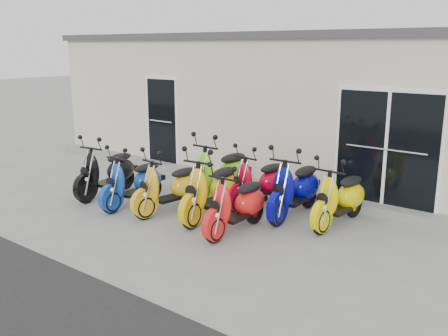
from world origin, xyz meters
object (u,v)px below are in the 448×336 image
at_px(scooter_back_red, 260,175).
at_px(scooter_back_blue, 296,180).
at_px(scooter_front_black, 107,165).
at_px(scooter_front_red, 237,196).
at_px(scooter_front_orange_b, 212,181).
at_px(scooter_back_yellow, 340,190).
at_px(scooter_back_green, 220,165).
at_px(scooter_front_orange_a, 170,179).
at_px(scooter_front_blue, 133,175).

distance_m(scooter_back_red, scooter_back_blue, 0.84).
distance_m(scooter_front_black, scooter_front_red, 3.39).
bearing_deg(scooter_front_orange_b, scooter_back_yellow, 22.96).
bearing_deg(scooter_back_blue, scooter_front_red, -108.04).
height_order(scooter_back_green, scooter_back_yellow, scooter_back_green).
bearing_deg(scooter_front_orange_b, scooter_back_green, 115.50).
relative_size(scooter_front_red, scooter_back_green, 0.88).
distance_m(scooter_back_blue, scooter_back_yellow, 0.85).
xyz_separation_m(scooter_front_black, scooter_back_yellow, (4.60, 1.32, -0.02)).
distance_m(scooter_front_black, scooter_back_red, 3.20).
xyz_separation_m(scooter_front_black, scooter_back_blue, (3.75, 1.25, 0.03)).
relative_size(scooter_front_black, scooter_back_yellow, 1.04).
xyz_separation_m(scooter_front_orange_a, scooter_back_green, (0.25, 1.19, 0.08)).
bearing_deg(scooter_back_yellow, scooter_front_orange_b, -147.80).
bearing_deg(scooter_front_red, scooter_front_black, 178.56).
bearing_deg(scooter_back_red, scooter_front_orange_b, -96.39).
relative_size(scooter_front_blue, scooter_back_blue, 0.91).
bearing_deg(scooter_back_blue, scooter_back_yellow, 1.63).
bearing_deg(scooter_front_orange_a, scooter_back_blue, 39.24).
bearing_deg(scooter_back_green, scooter_front_red, -41.43).
relative_size(scooter_front_blue, scooter_front_orange_a, 0.98).
distance_m(scooter_front_orange_b, scooter_back_green, 1.14).
xyz_separation_m(scooter_front_red, scooter_back_red, (-0.48, 1.38, 0.01)).
distance_m(scooter_front_red, scooter_back_red, 1.46).
height_order(scooter_front_black, scooter_front_red, scooter_front_black).
height_order(scooter_front_blue, scooter_front_orange_a, scooter_front_orange_a).
height_order(scooter_front_black, scooter_back_green, scooter_back_green).
xyz_separation_m(scooter_front_black, scooter_front_blue, (0.95, -0.13, -0.04)).
bearing_deg(scooter_front_red, scooter_back_yellow, 48.43).
bearing_deg(scooter_front_orange_b, scooter_front_black, 179.52).
relative_size(scooter_back_blue, scooter_back_yellow, 1.08).
xyz_separation_m(scooter_back_red, scooter_back_blue, (0.83, -0.07, 0.05)).
relative_size(scooter_front_orange_b, scooter_back_red, 1.08).
bearing_deg(scooter_back_red, scooter_front_blue, -134.65).
relative_size(scooter_front_orange_b, scooter_back_yellow, 1.08).
distance_m(scooter_front_black, scooter_back_yellow, 4.78).
bearing_deg(scooter_front_orange_a, scooter_back_yellow, 31.97).
xyz_separation_m(scooter_front_black, scooter_front_orange_b, (2.62, 0.24, 0.03)).
xyz_separation_m(scooter_front_orange_a, scooter_back_red, (1.14, 1.30, 0.00)).
bearing_deg(scooter_front_orange_a, scooter_back_green, 85.34).
distance_m(scooter_back_green, scooter_back_yellow, 2.57).
bearing_deg(scooter_back_blue, scooter_front_blue, -156.52).
xyz_separation_m(scooter_front_blue, scooter_back_blue, (2.80, 1.38, 0.07)).
relative_size(scooter_back_green, scooter_back_red, 1.12).
height_order(scooter_front_blue, scooter_back_yellow, scooter_back_yellow).
relative_size(scooter_front_orange_b, scooter_back_green, 0.97).
distance_m(scooter_front_orange_b, scooter_front_red, 0.83).
bearing_deg(scooter_back_red, scooter_back_blue, 4.11).
bearing_deg(scooter_back_yellow, scooter_front_blue, -154.75).
relative_size(scooter_front_blue, scooter_back_yellow, 0.97).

